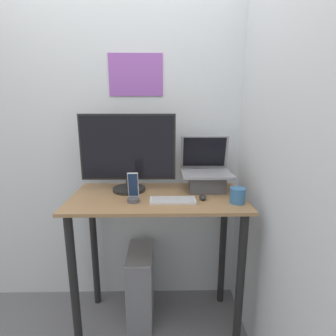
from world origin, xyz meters
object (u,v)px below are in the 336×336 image
(keyboard, at_px, (173,200))
(mouse, at_px, (203,197))
(monitor, at_px, (128,154))
(cell_phone, at_px, (133,194))
(laptop, at_px, (206,176))
(computer_tower, at_px, (141,284))

(keyboard, xyz_separation_m, mouse, (0.18, 0.03, 0.01))
(monitor, xyz_separation_m, cell_phone, (0.05, -0.21, -0.20))
(laptop, height_order, cell_phone, laptop)
(mouse, height_order, cell_phone, cell_phone)
(mouse, bearing_deg, laptop, 75.69)
(laptop, distance_m, computer_tower, 0.92)
(laptop, xyz_separation_m, cell_phone, (-0.47, -0.22, -0.04))
(keyboard, bearing_deg, mouse, 7.97)
(laptop, xyz_separation_m, computer_tower, (-0.45, -0.04, -0.80))
(keyboard, relative_size, mouse, 3.97)
(mouse, relative_size, computer_tower, 0.13)
(computer_tower, bearing_deg, mouse, -21.32)
(monitor, xyz_separation_m, computer_tower, (0.06, -0.03, -0.95))
(laptop, relative_size, mouse, 5.17)
(monitor, xyz_separation_m, mouse, (0.47, -0.19, -0.23))
(keyboard, bearing_deg, computer_tower, 140.44)
(monitor, bearing_deg, mouse, -21.83)
(laptop, relative_size, keyboard, 1.30)
(monitor, bearing_deg, laptop, 1.12)
(keyboard, distance_m, mouse, 0.18)
(mouse, distance_m, computer_tower, 0.84)
(monitor, relative_size, cell_phone, 3.47)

